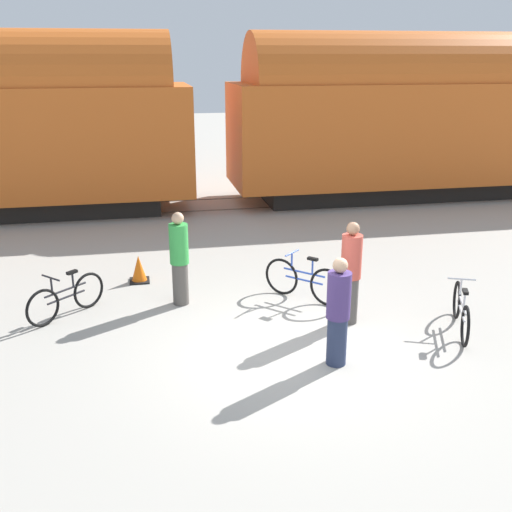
# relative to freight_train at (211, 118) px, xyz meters

# --- Properties ---
(ground_plane) EXTENTS (80.00, 80.00, 0.00)m
(ground_plane) POSITION_rel_freight_train_xyz_m (0.00, -9.74, -2.62)
(ground_plane) COLOR #A8A399
(freight_train) EXTENTS (26.10, 3.13, 5.07)m
(freight_train) POSITION_rel_freight_train_xyz_m (0.00, 0.00, 0.00)
(freight_train) COLOR black
(freight_train) RESTS_ON ground_plane
(rail_near) EXTENTS (38.10, 0.07, 0.01)m
(rail_near) POSITION_rel_freight_train_xyz_m (0.00, -0.72, -2.61)
(rail_near) COLOR #4C4238
(rail_near) RESTS_ON ground_plane
(rail_far) EXTENTS (38.10, 0.07, 0.01)m
(rail_far) POSITION_rel_freight_train_xyz_m (0.00, 0.72, -2.61)
(rail_far) COLOR #4C4238
(rail_far) RESTS_ON ground_plane
(bicycle_black) EXTENTS (1.22, 1.17, 0.82)m
(bicycle_black) POSITION_rel_freight_train_xyz_m (-3.58, -7.75, -2.27)
(bicycle_black) COLOR black
(bicycle_black) RESTS_ON ground_plane
(bicycle_blue) EXTENTS (1.23, 1.26, 0.90)m
(bicycle_blue) POSITION_rel_freight_train_xyz_m (0.71, -7.83, -2.24)
(bicycle_blue) COLOR black
(bicycle_blue) RESTS_ON ground_plane
(bicycle_silver) EXTENTS (0.71, 1.65, 0.83)m
(bicycle_silver) POSITION_rel_freight_train_xyz_m (2.91, -9.63, -2.27)
(bicycle_silver) COLOR black
(bicycle_silver) RESTS_ON ground_plane
(person_in_purple) EXTENTS (0.35, 0.35, 1.67)m
(person_in_purple) POSITION_rel_freight_train_xyz_m (0.53, -10.30, -1.79)
(person_in_purple) COLOR #283351
(person_in_purple) RESTS_ON ground_plane
(person_in_green) EXTENTS (0.34, 0.34, 1.75)m
(person_in_green) POSITION_rel_freight_train_xyz_m (-1.57, -7.56, -1.74)
(person_in_green) COLOR #514C47
(person_in_green) RESTS_ON ground_plane
(person_in_red) EXTENTS (0.35, 0.35, 1.79)m
(person_in_red) POSITION_rel_freight_train_xyz_m (1.21, -8.94, -1.72)
(person_in_red) COLOR #514C47
(person_in_red) RESTS_ON ground_plane
(traffic_cone) EXTENTS (0.40, 0.40, 0.55)m
(traffic_cone) POSITION_rel_freight_train_xyz_m (-2.31, -6.25, -2.37)
(traffic_cone) COLOR black
(traffic_cone) RESTS_ON ground_plane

